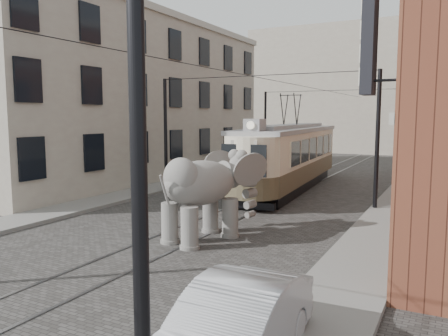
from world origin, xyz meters
The scene contains 10 objects.
ground centered at (0.00, 0.00, 0.00)m, with size 120.00×120.00×0.00m, color #44413F.
tram_rails centered at (0.00, 0.00, 0.01)m, with size 1.54×80.00×0.02m, color slate, non-canonical shape.
sidewalk_right centered at (6.00, 0.00, 0.07)m, with size 2.00×60.00×0.15m, color slate.
sidewalk_left centered at (-6.50, 0.00, 0.07)m, with size 2.00×60.00×0.15m, color slate.
stucco_building centered at (-11.00, 10.00, 5.00)m, with size 7.00×24.00×10.00m, color gray.
distant_block centered at (0.00, 40.00, 7.00)m, with size 28.00×10.00×14.00m, color gray.
catenary centered at (-0.20, 5.00, 3.00)m, with size 11.00×30.20×6.00m, color black, non-canonical shape.
tram centered at (-0.03, 9.97, 2.62)m, with size 2.73×13.21×5.24m, color beige, non-canonical shape.
elephant centered at (0.84, -1.32, 1.46)m, with size 2.62×4.76×2.91m, color slate, non-canonical shape.
parked_car centered at (5.19, -7.74, 0.71)m, with size 1.51×4.31×1.42m, color #9FA0A4.
Camera 1 is at (8.13, -13.70, 4.05)m, focal length 35.84 mm.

